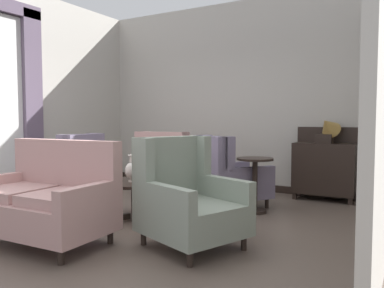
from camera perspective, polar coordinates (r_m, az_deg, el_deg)
ground at (r=4.52m, az=-10.26°, el=-12.29°), size 8.58×8.58×0.00m
wall_back at (r=6.98m, az=6.06°, el=7.00°), size 5.37×0.08×3.29m
wall_left at (r=6.88m, az=-22.29°, el=6.80°), size 0.08×4.29×3.29m
baseboard_back at (r=7.02m, az=5.79°, el=-6.02°), size 5.21×0.03×0.12m
coffee_table at (r=4.92m, az=-8.40°, el=-6.42°), size 0.85×0.85×0.46m
porcelain_vase at (r=4.85m, az=-8.79°, el=-3.84°), size 0.18×0.18×0.34m
settee at (r=4.19m, az=-20.78°, el=-7.81°), size 1.43×0.85×1.02m
armchair_near_window at (r=5.96m, az=-17.30°, el=-4.18°), size 0.85×0.77×1.03m
armchair_far_left at (r=5.46m, az=5.27°, el=-4.95°), size 1.11×1.16×1.01m
armchair_beside_settee at (r=6.10m, az=-3.53°, el=-3.93°), size 0.89×0.94×1.05m
armchair_back_corner at (r=3.81m, az=-0.76°, el=-8.41°), size 1.13×1.08×1.06m
side_table at (r=5.20m, az=9.26°, el=-5.24°), size 0.48×0.48×0.73m
sideboard at (r=6.24m, az=18.92°, el=-3.31°), size 0.90×0.39×1.12m
gramophone at (r=6.11m, az=19.29°, el=2.09°), size 0.40×0.45×0.46m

